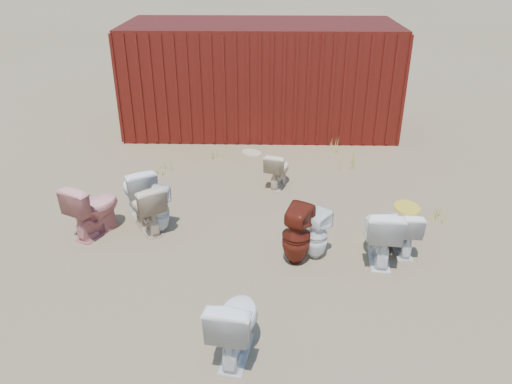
{
  "coord_description": "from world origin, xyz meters",
  "views": [
    {
      "loc": [
        0.16,
        -6.23,
        3.98
      ],
      "look_at": [
        0.0,
        0.6,
        0.55
      ],
      "focal_mm": 35.0,
      "sensor_mm": 36.0,
      "label": 1
    }
  ],
  "objects_px": {
    "loose_tank": "(383,229)",
    "toilet_back_beige_right": "(278,169)",
    "toilet_front_maroon": "(296,235)",
    "toilet_back_a": "(158,210)",
    "toilet_back_e": "(316,235)",
    "toilet_back_beige_left": "(146,207)",
    "toilet_front_c": "(235,323)",
    "toilet_back_yellowlid": "(404,230)",
    "shipping_container": "(261,77)",
    "toilet_front_a": "(138,191)",
    "toilet_front_e": "(381,233)",
    "toilet_front_pink": "(94,208)"
  },
  "relations": [
    {
      "from": "toilet_front_maroon",
      "to": "toilet_back_a",
      "type": "distance_m",
      "value": 2.18
    },
    {
      "from": "loose_tank",
      "to": "toilet_front_maroon",
      "type": "bearing_deg",
      "value": -168.13
    },
    {
      "from": "toilet_front_maroon",
      "to": "toilet_back_a",
      "type": "height_order",
      "value": "toilet_front_maroon"
    },
    {
      "from": "toilet_back_yellowlid",
      "to": "loose_tank",
      "type": "relative_size",
      "value": 1.38
    },
    {
      "from": "toilet_front_a",
      "to": "toilet_front_pink",
      "type": "relative_size",
      "value": 0.99
    },
    {
      "from": "toilet_back_beige_left",
      "to": "shipping_container",
      "type": "bearing_deg",
      "value": -141.89
    },
    {
      "from": "toilet_back_e",
      "to": "toilet_front_maroon",
      "type": "bearing_deg",
      "value": 65.74
    },
    {
      "from": "toilet_front_e",
      "to": "loose_tank",
      "type": "xyz_separation_m",
      "value": [
        0.16,
        0.53,
        -0.25
      ]
    },
    {
      "from": "toilet_back_e",
      "to": "shipping_container",
      "type": "bearing_deg",
      "value": -40.98
    },
    {
      "from": "toilet_front_maroon",
      "to": "toilet_back_beige_left",
      "type": "distance_m",
      "value": 2.38
    },
    {
      "from": "toilet_front_c",
      "to": "toilet_back_beige_left",
      "type": "xyz_separation_m",
      "value": [
        -1.51,
        2.57,
        -0.02
      ]
    },
    {
      "from": "toilet_front_maroon",
      "to": "loose_tank",
      "type": "xyz_separation_m",
      "value": [
        1.32,
        0.64,
        -0.26
      ]
    },
    {
      "from": "shipping_container",
      "to": "loose_tank",
      "type": "xyz_separation_m",
      "value": [
        1.89,
        -5.02,
        -1.02
      ]
    },
    {
      "from": "shipping_container",
      "to": "toilet_back_beige_left",
      "type": "height_order",
      "value": "shipping_container"
    },
    {
      "from": "shipping_container",
      "to": "loose_tank",
      "type": "height_order",
      "value": "shipping_container"
    },
    {
      "from": "toilet_front_c",
      "to": "toilet_back_beige_right",
      "type": "xyz_separation_m",
      "value": [
        0.51,
        4.17,
        -0.09
      ]
    },
    {
      "from": "toilet_front_a",
      "to": "toilet_back_beige_left",
      "type": "relative_size",
      "value": 1.07
    },
    {
      "from": "shipping_container",
      "to": "toilet_front_pink",
      "type": "bearing_deg",
      "value": -116.07
    },
    {
      "from": "toilet_back_a",
      "to": "loose_tank",
      "type": "distance_m",
      "value": 3.37
    },
    {
      "from": "toilet_back_beige_right",
      "to": "toilet_front_e",
      "type": "bearing_deg",
      "value": 139.19
    },
    {
      "from": "toilet_back_beige_right",
      "to": "toilet_back_yellowlid",
      "type": "height_order",
      "value": "toilet_back_yellowlid"
    },
    {
      "from": "loose_tank",
      "to": "toilet_back_beige_right",
      "type": "bearing_deg",
      "value": 116.65
    },
    {
      "from": "toilet_front_a",
      "to": "toilet_back_beige_right",
      "type": "relative_size",
      "value": 1.29
    },
    {
      "from": "toilet_front_c",
      "to": "toilet_front_a",
      "type": "bearing_deg",
      "value": -50.34
    },
    {
      "from": "toilet_front_c",
      "to": "loose_tank",
      "type": "distance_m",
      "value": 3.15
    },
    {
      "from": "toilet_front_e",
      "to": "toilet_back_a",
      "type": "xyz_separation_m",
      "value": [
        -3.2,
        0.68,
        -0.07
      ]
    },
    {
      "from": "shipping_container",
      "to": "toilet_front_e",
      "type": "distance_m",
      "value": 5.87
    },
    {
      "from": "toilet_back_a",
      "to": "toilet_back_e",
      "type": "distance_m",
      "value": 2.41
    },
    {
      "from": "toilet_front_c",
      "to": "toilet_back_e",
      "type": "height_order",
      "value": "toilet_front_c"
    },
    {
      "from": "toilet_back_e",
      "to": "loose_tank",
      "type": "distance_m",
      "value": 1.17
    },
    {
      "from": "toilet_front_e",
      "to": "toilet_back_beige_left",
      "type": "distance_m",
      "value": 3.47
    },
    {
      "from": "toilet_front_maroon",
      "to": "loose_tank",
      "type": "height_order",
      "value": "toilet_front_maroon"
    },
    {
      "from": "toilet_front_c",
      "to": "toilet_back_yellowlid",
      "type": "xyz_separation_m",
      "value": [
        2.26,
        2.07,
        -0.08
      ]
    },
    {
      "from": "loose_tank",
      "to": "toilet_front_c",
      "type": "bearing_deg",
      "value": -144.57
    },
    {
      "from": "shipping_container",
      "to": "toilet_back_yellowlid",
      "type": "relative_size",
      "value": 8.72
    },
    {
      "from": "toilet_back_beige_left",
      "to": "toilet_back_beige_right",
      "type": "xyz_separation_m",
      "value": [
        2.02,
        1.6,
        -0.07
      ]
    },
    {
      "from": "toilet_front_c",
      "to": "shipping_container",
      "type": "bearing_deg",
      "value": -81.3
    },
    {
      "from": "toilet_front_c",
      "to": "toilet_back_beige_left",
      "type": "distance_m",
      "value": 2.98
    },
    {
      "from": "toilet_back_beige_left",
      "to": "toilet_front_maroon",
      "type": "bearing_deg",
      "value": 126.68
    },
    {
      "from": "toilet_front_a",
      "to": "toilet_back_e",
      "type": "xyz_separation_m",
      "value": [
        2.76,
        -1.18,
        -0.06
      ]
    },
    {
      "from": "shipping_container",
      "to": "loose_tank",
      "type": "relative_size",
      "value": 12.0
    },
    {
      "from": "toilet_front_a",
      "to": "toilet_front_maroon",
      "type": "xyz_separation_m",
      "value": [
        2.47,
        -1.31,
        0.01
      ]
    },
    {
      "from": "shipping_container",
      "to": "toilet_back_a",
      "type": "height_order",
      "value": "shipping_container"
    },
    {
      "from": "toilet_front_maroon",
      "to": "toilet_back_beige_right",
      "type": "bearing_deg",
      "value": -56.23
    },
    {
      "from": "toilet_back_beige_left",
      "to": "toilet_back_beige_right",
      "type": "height_order",
      "value": "toilet_back_beige_left"
    },
    {
      "from": "toilet_back_beige_left",
      "to": "toilet_back_a",
      "type": "bearing_deg",
      "value": 132.4
    },
    {
      "from": "toilet_back_beige_left",
      "to": "toilet_back_e",
      "type": "bearing_deg",
      "value": 131.63
    },
    {
      "from": "shipping_container",
      "to": "loose_tank",
      "type": "distance_m",
      "value": 5.46
    },
    {
      "from": "toilet_front_c",
      "to": "loose_tank",
      "type": "relative_size",
      "value": 1.68
    },
    {
      "from": "shipping_container",
      "to": "loose_tank",
      "type": "bearing_deg",
      "value": -69.35
    }
  ]
}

